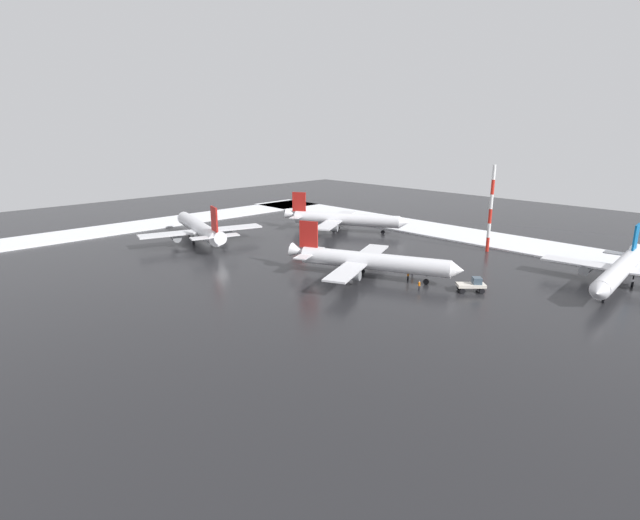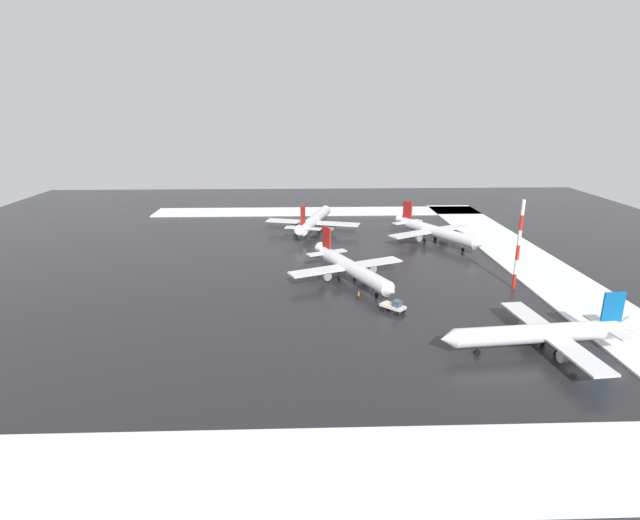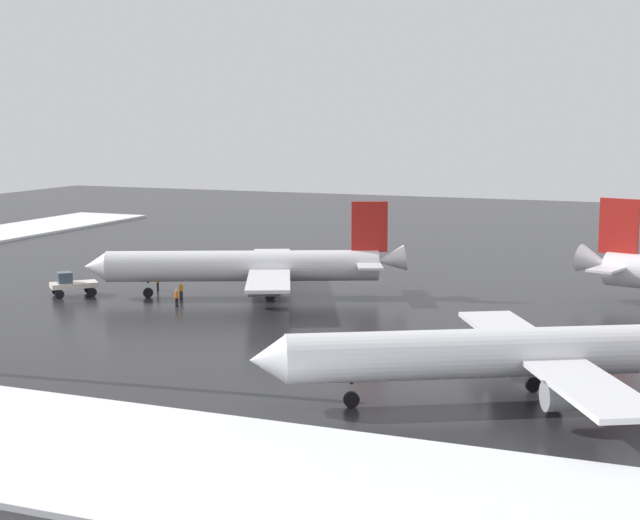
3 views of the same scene
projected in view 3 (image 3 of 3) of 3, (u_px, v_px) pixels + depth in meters
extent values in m
plane|color=#232326|center=(345.00, 294.00, 100.42)|extent=(240.00, 240.00, 0.00)
cube|color=white|center=(29.00, 441.00, 54.56)|extent=(152.00, 16.00, 0.35)
cylinder|color=white|center=(243.00, 266.00, 98.22)|extent=(26.15, 13.88, 3.09)
cone|color=white|center=(95.00, 267.00, 97.74)|extent=(3.18, 3.57, 2.93)
cone|color=white|center=(391.00, 260.00, 98.62)|extent=(4.03, 3.71, 3.00)
cube|color=white|center=(269.00, 281.00, 90.98)|extent=(8.44, 12.41, 0.33)
cylinder|color=gray|center=(264.00, 287.00, 92.90)|extent=(3.56, 2.91, 1.82)
cube|color=white|center=(271.00, 258.00, 105.71)|extent=(8.44, 12.41, 0.33)
cylinder|color=gray|center=(267.00, 269.00, 104.03)|extent=(3.56, 2.91, 1.82)
cube|color=red|center=(369.00, 227.00, 98.05)|extent=(3.45, 1.77, 5.09)
cube|color=white|center=(370.00, 266.00, 95.87)|extent=(3.93, 4.94, 0.22)
cube|color=white|center=(365.00, 258.00, 101.26)|extent=(3.93, 4.94, 0.22)
cylinder|color=black|center=(148.00, 280.00, 98.11)|extent=(0.22, 0.22, 0.64)
cylinder|color=black|center=(148.00, 293.00, 98.30)|extent=(1.04, 0.70, 1.00)
cylinder|color=black|center=(270.00, 282.00, 96.53)|extent=(0.22, 0.22, 0.64)
cylinder|color=black|center=(270.00, 296.00, 96.72)|extent=(1.04, 0.70, 1.00)
cylinder|color=black|center=(270.00, 276.00, 100.48)|extent=(0.22, 0.22, 0.64)
cylinder|color=black|center=(271.00, 289.00, 100.67)|extent=(1.04, 0.70, 1.00)
cylinder|color=white|center=(503.00, 353.00, 62.11)|extent=(25.77, 16.16, 3.14)
cone|color=white|center=(267.00, 360.00, 60.34)|extent=(3.38, 3.68, 2.98)
cube|color=white|center=(591.00, 388.00, 55.04)|extent=(9.37, 12.47, 0.33)
cylinder|color=gray|center=(570.00, 395.00, 56.94)|extent=(3.64, 3.14, 1.85)
cube|color=white|center=(508.00, 330.00, 69.92)|extent=(9.37, 12.47, 0.33)
cylinder|color=gray|center=(509.00, 349.00, 68.19)|extent=(3.64, 3.14, 1.85)
cylinder|color=black|center=(352.00, 379.00, 61.17)|extent=(0.22, 0.22, 0.65)
cylinder|color=black|center=(351.00, 400.00, 61.36)|extent=(1.05, 0.77, 1.02)
cylinder|color=black|center=(555.00, 381.00, 60.65)|extent=(0.22, 0.22, 0.65)
cylinder|color=black|center=(555.00, 402.00, 60.84)|extent=(1.05, 0.77, 1.02)
cylinder|color=black|center=(533.00, 365.00, 64.64)|extent=(0.22, 0.22, 0.65)
cylinder|color=black|center=(533.00, 384.00, 64.84)|extent=(1.05, 0.77, 1.02)
cone|color=white|center=(594.00, 261.00, 96.26)|extent=(4.07, 3.62, 3.19)
cube|color=red|center=(619.00, 227.00, 94.34)|extent=(3.81, 1.38, 5.40)
cube|color=white|center=(630.00, 262.00, 97.03)|extent=(3.67, 5.14, 0.23)
cube|color=white|center=(608.00, 269.00, 92.51)|extent=(3.67, 5.14, 0.23)
cube|color=silver|center=(74.00, 285.00, 99.11)|extent=(4.79, 4.82, 0.50)
cube|color=#3F5160|center=(64.00, 278.00, 98.63)|extent=(2.05, 2.05, 1.10)
cylinder|color=black|center=(60.00, 294.00, 97.68)|extent=(0.86, 0.87, 0.90)
cylinder|color=black|center=(57.00, 291.00, 99.48)|extent=(0.86, 0.87, 0.90)
cylinder|color=black|center=(92.00, 292.00, 98.95)|extent=(0.86, 0.87, 0.90)
cylinder|color=black|center=(89.00, 289.00, 100.75)|extent=(0.86, 0.87, 0.90)
cylinder|color=black|center=(158.00, 287.00, 102.20)|extent=(0.16, 0.16, 0.85)
cylinder|color=black|center=(157.00, 287.00, 102.01)|extent=(0.16, 0.16, 0.85)
cylinder|color=orange|center=(158.00, 280.00, 102.00)|extent=(0.36, 0.36, 0.62)
sphere|color=tan|center=(158.00, 276.00, 101.94)|extent=(0.24, 0.24, 0.24)
cylinder|color=black|center=(182.00, 295.00, 97.22)|extent=(0.16, 0.16, 0.85)
cylinder|color=black|center=(180.00, 295.00, 97.30)|extent=(0.16, 0.16, 0.85)
cylinder|color=orange|center=(181.00, 288.00, 97.15)|extent=(0.36, 0.36, 0.62)
sphere|color=tan|center=(181.00, 284.00, 97.09)|extent=(0.24, 0.24, 0.24)
cylinder|color=black|center=(176.00, 302.00, 93.60)|extent=(0.16, 0.16, 0.85)
cylinder|color=black|center=(178.00, 302.00, 93.74)|extent=(0.16, 0.16, 0.85)
cylinder|color=orange|center=(177.00, 295.00, 93.56)|extent=(0.36, 0.36, 0.62)
sphere|color=tan|center=(177.00, 290.00, 93.50)|extent=(0.24, 0.24, 0.24)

